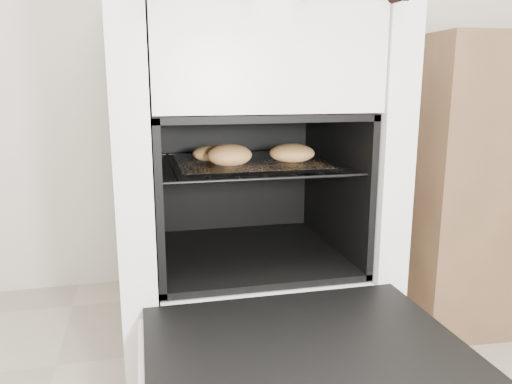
% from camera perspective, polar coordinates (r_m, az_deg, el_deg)
% --- Properties ---
extents(stove, '(0.64, 0.71, 0.98)m').
position_cam_1_polar(stove, '(1.34, -1.52, 3.62)').
color(stove, white).
rests_on(stove, ground).
extents(oven_door, '(0.58, 0.45, 0.04)m').
position_cam_1_polar(oven_door, '(0.93, 5.65, -18.06)').
color(oven_door, black).
rests_on(oven_door, stove).
extents(oven_rack, '(0.47, 0.45, 0.01)m').
position_cam_1_polar(oven_rack, '(1.28, -0.87, 3.29)').
color(oven_rack, black).
rests_on(oven_rack, stove).
extents(foil_sheet, '(0.36, 0.32, 0.01)m').
position_cam_1_polar(foil_sheet, '(1.25, -0.67, 3.42)').
color(foil_sheet, silver).
rests_on(foil_sheet, oven_rack).
extents(baked_rolls, '(0.33, 0.21, 0.05)m').
position_cam_1_polar(baked_rolls, '(1.21, -0.77, 4.38)').
color(baked_rolls, tan).
rests_on(baked_rolls, foil_sheet).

